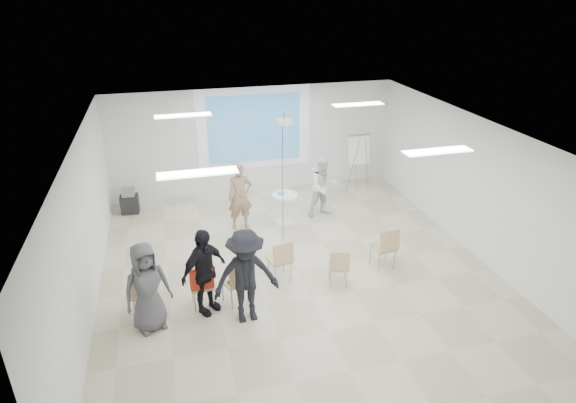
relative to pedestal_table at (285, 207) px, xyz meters
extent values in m
cube|color=beige|center=(-0.30, -2.22, -0.49)|extent=(8.00, 9.00, 0.10)
cube|color=white|center=(-0.30, -2.22, 2.61)|extent=(8.00, 9.00, 0.10)
cube|color=silver|center=(-0.30, 2.33, 1.06)|extent=(8.00, 0.10, 3.00)
cube|color=silver|center=(-4.35, -2.22, 1.06)|extent=(0.10, 9.00, 3.00)
cube|color=silver|center=(3.75, -2.22, 1.06)|extent=(0.10, 9.00, 3.00)
cube|color=silver|center=(-0.30, 2.26, 1.41)|extent=(3.20, 0.01, 2.30)
cube|color=teal|center=(-0.30, 2.25, 1.41)|extent=(2.60, 0.01, 1.90)
cylinder|color=white|center=(0.00, 0.00, -0.42)|extent=(0.51, 0.51, 0.05)
cylinder|color=white|center=(0.00, 0.00, -0.07)|extent=(0.14, 0.14, 0.70)
cylinder|color=white|center=(0.00, 0.00, 0.31)|extent=(0.70, 0.70, 0.04)
cube|color=white|center=(0.05, -0.04, 0.34)|extent=(0.23, 0.18, 0.01)
cube|color=#439CCA|center=(-0.08, 0.07, 0.35)|extent=(0.17, 0.23, 0.02)
imported|color=#9D7960|center=(-1.12, 0.01, 0.51)|extent=(0.75, 0.56, 1.91)
imported|color=white|center=(1.06, 0.18, 0.44)|extent=(0.95, 0.81, 1.77)
cube|color=silver|center=(-0.94, 0.26, 0.81)|extent=(0.05, 0.12, 0.04)
cube|color=white|center=(0.88, 0.43, 0.75)|extent=(0.06, 0.12, 0.04)
cube|color=tan|center=(-3.35, -2.94, 0.02)|extent=(0.51, 0.51, 0.04)
cube|color=tan|center=(-3.39, -3.14, 0.28)|extent=(0.44, 0.17, 0.41)
cylinder|color=gray|center=(-3.56, -3.08, -0.22)|extent=(0.03, 0.03, 0.45)
cylinder|color=gray|center=(-3.21, -3.14, -0.22)|extent=(0.03, 0.03, 0.45)
cylinder|color=gray|center=(-3.49, -2.73, -0.22)|extent=(0.03, 0.03, 0.45)
cylinder|color=gray|center=(-3.15, -2.80, -0.22)|extent=(0.03, 0.03, 0.45)
cube|color=tan|center=(-2.35, -2.92, 0.00)|extent=(0.45, 0.45, 0.04)
cube|color=tan|center=(-2.33, -3.11, 0.25)|extent=(0.42, 0.12, 0.39)
cylinder|color=gray|center=(-2.50, -3.10, -0.23)|extent=(0.02, 0.02, 0.43)
cylinder|color=#92959A|center=(-2.17, -3.07, -0.23)|extent=(0.02, 0.02, 0.43)
cylinder|color=gray|center=(-2.53, -2.76, -0.23)|extent=(0.02, 0.02, 0.43)
cylinder|color=gray|center=(-2.19, -2.74, -0.23)|extent=(0.02, 0.02, 0.43)
cube|color=tan|center=(-1.74, -2.97, 0.01)|extent=(0.55, 0.55, 0.04)
cube|color=tan|center=(-1.66, -3.16, 0.27)|extent=(0.43, 0.24, 0.41)
cylinder|color=gray|center=(-1.83, -3.19, -0.22)|extent=(0.03, 0.03, 0.45)
cylinder|color=gray|center=(-1.51, -3.06, -0.22)|extent=(0.03, 0.03, 0.45)
cylinder|color=gray|center=(-1.96, -2.87, -0.22)|extent=(0.03, 0.03, 0.45)
cylinder|color=#97999F|center=(-1.64, -2.75, -0.22)|extent=(0.03, 0.03, 0.45)
cube|color=tan|center=(-0.74, -2.44, 0.02)|extent=(0.50, 0.50, 0.04)
cube|color=tan|center=(-0.71, -2.64, 0.27)|extent=(0.44, 0.16, 0.41)
cylinder|color=gray|center=(-0.88, -2.64, -0.22)|extent=(0.03, 0.03, 0.45)
cylinder|color=#919499|center=(-0.54, -2.58, -0.22)|extent=(0.03, 0.03, 0.45)
cylinder|color=gray|center=(-0.95, -2.30, -0.22)|extent=(0.03, 0.03, 0.45)
cylinder|color=gray|center=(-0.60, -2.24, -0.22)|extent=(0.03, 0.03, 0.45)
cube|color=tan|center=(0.35, -2.91, -0.03)|extent=(0.47, 0.47, 0.04)
cube|color=tan|center=(0.30, -3.09, 0.20)|extent=(0.39, 0.17, 0.37)
cylinder|color=#95989D|center=(0.16, -3.02, -0.24)|extent=(0.02, 0.02, 0.40)
cylinder|color=gray|center=(0.46, -3.10, -0.24)|extent=(0.02, 0.02, 0.40)
cylinder|color=gray|center=(0.24, -2.72, -0.24)|extent=(0.02, 0.02, 0.40)
cylinder|color=gray|center=(0.54, -2.79, -0.24)|extent=(0.02, 0.02, 0.40)
cube|color=tan|center=(1.48, -2.55, 0.04)|extent=(0.50, 0.50, 0.04)
cube|color=tan|center=(1.51, -2.76, 0.31)|extent=(0.46, 0.14, 0.43)
cylinder|color=gray|center=(1.32, -2.75, -0.21)|extent=(0.03, 0.03, 0.47)
cylinder|color=gray|center=(1.68, -2.71, -0.21)|extent=(0.03, 0.03, 0.47)
cylinder|color=gray|center=(1.28, -2.39, -0.21)|extent=(0.03, 0.03, 0.47)
cylinder|color=#95979D|center=(1.64, -2.34, -0.21)|extent=(0.03, 0.03, 0.47)
cube|color=#A82914|center=(-2.35, -3.14, 0.28)|extent=(0.43, 0.13, 0.40)
imported|color=black|center=(-1.74, -2.95, 0.05)|extent=(0.40, 0.35, 0.03)
imported|color=black|center=(-2.29, -3.10, 0.52)|extent=(1.30, 1.20, 1.92)
imported|color=black|center=(-1.61, -3.53, 0.57)|extent=(1.35, 0.79, 2.04)
imported|color=#545459|center=(-3.28, -3.32, 0.49)|extent=(1.07, 0.89, 1.86)
cylinder|color=gray|center=(2.31, 1.33, 0.35)|extent=(0.30, 0.18, 1.56)
cylinder|color=gray|center=(2.75, 1.34, 0.35)|extent=(0.29, 0.20, 1.56)
cylinder|color=gray|center=(2.52, 1.62, 0.35)|extent=(0.03, 0.35, 1.56)
cube|color=white|center=(2.53, 1.44, 0.84)|extent=(0.62, 0.20, 0.88)
cube|color=gray|center=(2.53, 1.48, 1.24)|extent=(0.64, 0.07, 0.06)
cube|color=black|center=(-3.80, 1.60, -0.19)|extent=(0.47, 0.38, 0.46)
cube|color=gray|center=(-3.80, 1.60, 0.14)|extent=(0.33, 0.29, 0.20)
cylinder|color=black|center=(-3.99, 1.47, -0.42)|extent=(0.06, 0.06, 0.05)
cylinder|color=black|center=(-3.63, 1.46, -0.42)|extent=(0.06, 0.06, 0.05)
cylinder|color=black|center=(-3.98, 1.75, -0.42)|extent=(0.06, 0.06, 0.05)
cylinder|color=black|center=(-3.61, 1.73, -0.42)|extent=(0.06, 0.06, 0.05)
cube|color=white|center=(-0.20, -0.72, 2.38)|extent=(0.30, 0.25, 0.10)
cylinder|color=gray|center=(-0.20, -0.72, 2.49)|extent=(0.04, 0.04, 0.14)
cylinder|color=black|center=(-0.26, -0.80, 0.94)|extent=(0.01, 0.01, 2.77)
cylinder|color=white|center=(-0.16, -0.82, 0.94)|extent=(0.01, 0.01, 2.77)
cube|color=white|center=(-2.30, -0.22, 2.53)|extent=(1.20, 0.30, 0.02)
cube|color=white|center=(1.70, -0.22, 2.53)|extent=(1.20, 0.30, 0.02)
cube|color=white|center=(-2.30, -3.72, 2.53)|extent=(1.20, 0.30, 0.02)
cube|color=white|center=(1.70, -3.72, 2.53)|extent=(1.20, 0.30, 0.02)
camera|label=1|loc=(-2.69, -10.53, 5.12)|focal=30.00mm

